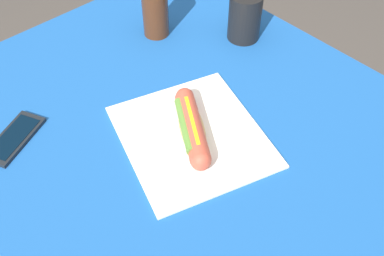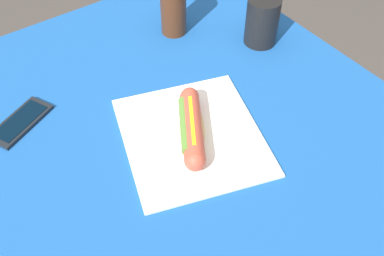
% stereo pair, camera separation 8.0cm
% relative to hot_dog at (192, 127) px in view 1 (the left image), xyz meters
% --- Properties ---
extents(dining_table, '(1.06, 0.96, 0.78)m').
position_rel_hot_dog_xyz_m(dining_table, '(0.08, -0.02, -0.18)').
color(dining_table, brown).
rests_on(dining_table, ground).
extents(paper_wrapper, '(0.40, 0.38, 0.01)m').
position_rel_hot_dog_xyz_m(paper_wrapper, '(-0.00, -0.00, -0.03)').
color(paper_wrapper, white).
rests_on(paper_wrapper, dining_table).
extents(hot_dog, '(0.20, 0.14, 0.05)m').
position_rel_hot_dog_xyz_m(hot_dog, '(0.00, 0.00, 0.00)').
color(hot_dog, tan).
rests_on(hot_dog, paper_wrapper).
extents(cell_phone, '(0.12, 0.16, 0.01)m').
position_rel_hot_dog_xyz_m(cell_phone, '(0.26, 0.29, -0.03)').
color(cell_phone, black).
rests_on(cell_phone, dining_table).
extents(soda_bottle, '(0.07, 0.07, 0.21)m').
position_rel_hot_dog_xyz_m(soda_bottle, '(0.35, -0.19, 0.06)').
color(soda_bottle, '#4C2814').
rests_on(soda_bottle, dining_table).
extents(drinking_cup, '(0.09, 0.09, 0.13)m').
position_rel_hot_dog_xyz_m(drinking_cup, '(0.18, -0.35, 0.03)').
color(drinking_cup, black).
rests_on(drinking_cup, dining_table).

